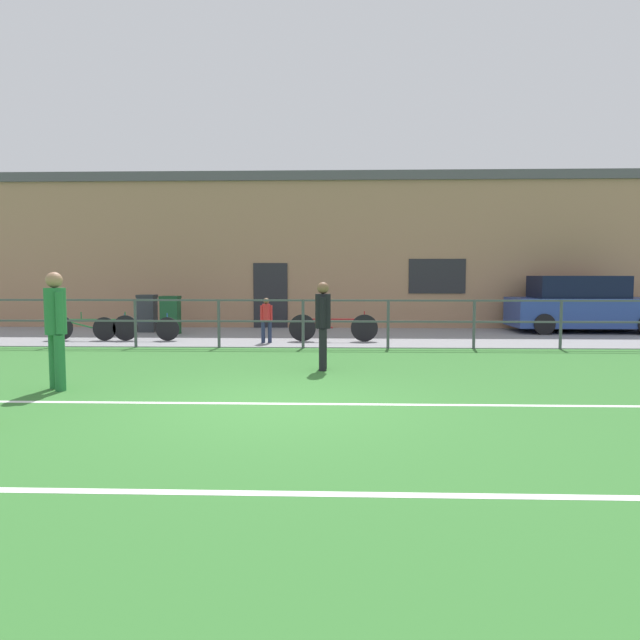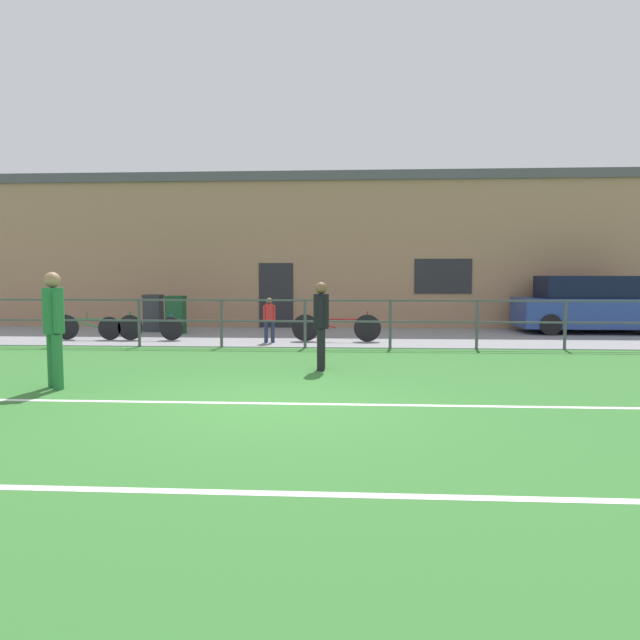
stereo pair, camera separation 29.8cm
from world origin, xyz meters
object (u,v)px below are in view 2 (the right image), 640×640
Objects in this scene: trash_bin_0 at (153,313)px; bicycle_parked_2 at (98,327)px; player_goalkeeper at (321,320)px; trash_bin_1 at (176,315)px; player_striker at (54,323)px; spectator_child at (269,317)px; bicycle_parked_0 at (140,328)px; bicycle_parked_1 at (336,327)px; parked_car_red at (590,306)px.

bicycle_parked_2 is at bearing -106.17° from trash_bin_0.
trash_bin_0 is at bearing -140.24° from player_goalkeeper.
player_striker is at bearing -85.53° from trash_bin_1.
spectator_child is 3.48m from bicycle_parked_0.
bicycle_parked_0 is 1.13m from bicycle_parked_2.
player_striker is 0.75× the size of bicycle_parked_2.
spectator_child is (-1.53, 3.95, -0.25)m from player_goalkeeper.
bicycle_parked_2 is (-6.12, 4.29, -0.54)m from player_goalkeeper.
spectator_child is at bearing -34.02° from trash_bin_0.
bicycle_parked_2 is 2.16× the size of trash_bin_1.
bicycle_parked_0 is 1.77m from trash_bin_1.
bicycle_parked_2 is (-1.13, -0.00, 0.02)m from bicycle_parked_0.
player_goalkeeper is 4.33m from bicycle_parked_1.
bicycle_parked_0 is 2.36m from trash_bin_0.
spectator_child reaches higher than bicycle_parked_0.
player_goalkeeper is 0.37× the size of parked_car_red.
player_striker reaches higher than spectator_child.
player_goalkeeper reaches higher than bicycle_parked_2.
bicycle_parked_1 is (5.13, 0.00, 0.04)m from bicycle_parked_0.
bicycle_parked_1 is 6.26m from bicycle_parked_2.
bicycle_parked_0 is (-4.99, 4.29, -0.57)m from player_goalkeeper.
trash_bin_1 reaches higher than bicycle_parked_1.
player_goalkeeper is at bearing -50.43° from trash_bin_0.
spectator_child is at bearing -158.59° from player_goalkeeper.
trash_bin_0 is 1.01× the size of trash_bin_1.
spectator_child is 0.48× the size of bicycle_parked_2.
trash_bin_1 is (-4.57, 6.00, -0.33)m from player_goalkeeper.
player_goalkeeper reaches higher than bicycle_parked_0.
player_goalkeeper reaches higher than spectator_child.
trash_bin_0 is at bearing 73.83° from bicycle_parked_2.
player_goalkeeper is 7.49m from bicycle_parked_2.
trash_bin_0 is (-5.59, 2.30, 0.20)m from bicycle_parked_1.
spectator_child is 3.66m from trash_bin_1.
trash_bin_1 is (-0.62, 7.94, -0.43)m from player_striker.
bicycle_parked_0 is at bearing -19.34° from spectator_child.
trash_bin_0 is at bearing -33.55° from player_striker.
bicycle_parked_0 is at bearing -34.08° from player_striker.
trash_bin_1 is at bearing -34.31° from trash_bin_0.
player_striker is 6.64m from bicycle_parked_2.
bicycle_parked_2 is (-4.58, 0.34, -0.30)m from spectator_child.
parked_car_red is at bearing 19.99° from bicycle_parked_1.
trash_bin_0 is (-0.46, 2.30, 0.24)m from bicycle_parked_0.
trash_bin_1 is (0.42, 1.70, 0.23)m from bicycle_parked_0.
trash_bin_0 is at bearing -178.28° from parked_car_red.
spectator_child is at bearing -161.51° from parked_car_red.
bicycle_parked_2 is (-13.66, -2.69, -0.44)m from parked_car_red.
spectator_child is 4.61m from bicycle_parked_2.
player_striker is at bearing -123.25° from bicycle_parked_1.
parked_car_red is 3.90× the size of trash_bin_1.
bicycle_parked_2 is (-6.26, -0.00, -0.02)m from bicycle_parked_1.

